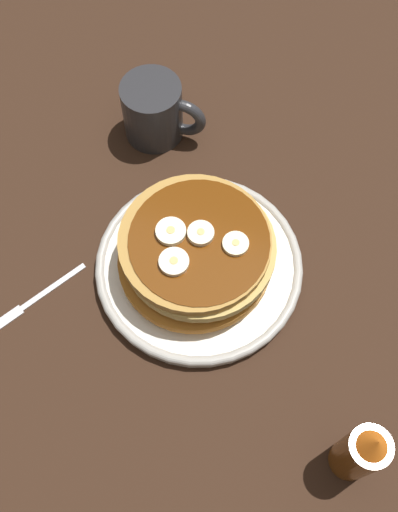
{
  "coord_description": "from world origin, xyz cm",
  "views": [
    {
      "loc": [
        9.0,
        -30.99,
        72.06
      ],
      "look_at": [
        0.0,
        0.0,
        4.17
      ],
      "focal_mm": 43.08,
      "sensor_mm": 36.0,
      "label": 1
    }
  ],
  "objects_px": {
    "plate": "(199,266)",
    "banana_slice_1": "(236,244)",
    "banana_slice_0": "(202,234)",
    "pancake_stack": "(198,253)",
    "coffee_mug": "(155,111)",
    "banana_slice_2": "(174,262)",
    "fork": "(36,298)",
    "syrup_bottle": "(361,453)",
    "banana_slice_3": "(170,233)"
  },
  "relations": [
    {
      "from": "banana_slice_3",
      "to": "fork",
      "type": "relative_size",
      "value": 0.32
    },
    {
      "from": "banana_slice_1",
      "to": "coffee_mug",
      "type": "relative_size",
      "value": 0.26
    },
    {
      "from": "banana_slice_0",
      "to": "banana_slice_1",
      "type": "xyz_separation_m",
      "value": [
        0.04,
        -0.0,
        -0.0
      ]
    },
    {
      "from": "plate",
      "to": "syrup_bottle",
      "type": "xyz_separation_m",
      "value": [
        0.23,
        -0.18,
        0.05
      ]
    },
    {
      "from": "plate",
      "to": "banana_slice_3",
      "type": "relative_size",
      "value": 7.33
    },
    {
      "from": "banana_slice_1",
      "to": "banana_slice_2",
      "type": "relative_size",
      "value": 0.88
    },
    {
      "from": "banana_slice_1",
      "to": "fork",
      "type": "height_order",
      "value": "banana_slice_1"
    },
    {
      "from": "banana_slice_0",
      "to": "banana_slice_3",
      "type": "bearing_deg",
      "value": -165.79
    },
    {
      "from": "pancake_stack",
      "to": "coffee_mug",
      "type": "height_order",
      "value": "coffee_mug"
    },
    {
      "from": "pancake_stack",
      "to": "banana_slice_2",
      "type": "height_order",
      "value": "banana_slice_2"
    },
    {
      "from": "banana_slice_2",
      "to": "banana_slice_3",
      "type": "xyz_separation_m",
      "value": [
        -0.01,
        0.03,
        0.0
      ]
    },
    {
      "from": "banana_slice_3",
      "to": "coffee_mug",
      "type": "xyz_separation_m",
      "value": [
        -0.08,
        0.2,
        -0.04
      ]
    },
    {
      "from": "banana_slice_2",
      "to": "fork",
      "type": "xyz_separation_m",
      "value": [
        -0.17,
        -0.06,
        -0.08
      ]
    },
    {
      "from": "banana_slice_0",
      "to": "banana_slice_3",
      "type": "height_order",
      "value": "same"
    },
    {
      "from": "pancake_stack",
      "to": "banana_slice_0",
      "type": "height_order",
      "value": "banana_slice_0"
    },
    {
      "from": "plate",
      "to": "fork",
      "type": "relative_size",
      "value": 2.34
    },
    {
      "from": "banana_slice_1",
      "to": "fork",
      "type": "distance_m",
      "value": 0.26
    },
    {
      "from": "coffee_mug",
      "to": "syrup_bottle",
      "type": "height_order",
      "value": "syrup_bottle"
    },
    {
      "from": "syrup_bottle",
      "to": "banana_slice_1",
      "type": "bearing_deg",
      "value": 134.93
    },
    {
      "from": "fork",
      "to": "banana_slice_3",
      "type": "bearing_deg",
      "value": 31.87
    },
    {
      "from": "fork",
      "to": "syrup_bottle",
      "type": "xyz_separation_m",
      "value": [
        0.41,
        -0.08,
        0.06
      ]
    },
    {
      "from": "banana_slice_1",
      "to": "plate",
      "type": "bearing_deg",
      "value": -172.16
    },
    {
      "from": "banana_slice_1",
      "to": "banana_slice_3",
      "type": "xyz_separation_m",
      "value": [
        -0.08,
        -0.01,
        0.0
      ]
    },
    {
      "from": "pancake_stack",
      "to": "coffee_mug",
      "type": "bearing_deg",
      "value": 121.3
    },
    {
      "from": "syrup_bottle",
      "to": "plate",
      "type": "bearing_deg",
      "value": 141.73
    },
    {
      "from": "banana_slice_1",
      "to": "banana_slice_2",
      "type": "xyz_separation_m",
      "value": [
        -0.06,
        -0.04,
        0.0
      ]
    },
    {
      "from": "plate",
      "to": "syrup_bottle",
      "type": "height_order",
      "value": "syrup_bottle"
    },
    {
      "from": "plate",
      "to": "fork",
      "type": "xyz_separation_m",
      "value": [
        -0.19,
        -0.1,
        -0.01
      ]
    },
    {
      "from": "pancake_stack",
      "to": "coffee_mug",
      "type": "xyz_separation_m",
      "value": [
        -0.12,
        0.19,
        -0.0
      ]
    },
    {
      "from": "plate",
      "to": "banana_slice_1",
      "type": "distance_m",
      "value": 0.09
    },
    {
      "from": "banana_slice_3",
      "to": "banana_slice_1",
      "type": "bearing_deg",
      "value": 5.65
    },
    {
      "from": "coffee_mug",
      "to": "syrup_bottle",
      "type": "relative_size",
      "value": 0.89
    },
    {
      "from": "pancake_stack",
      "to": "banana_slice_2",
      "type": "distance_m",
      "value": 0.05
    },
    {
      "from": "coffee_mug",
      "to": "syrup_bottle",
      "type": "bearing_deg",
      "value": -47.14
    },
    {
      "from": "banana_slice_2",
      "to": "coffee_mug",
      "type": "distance_m",
      "value": 0.25
    },
    {
      "from": "plate",
      "to": "banana_slice_1",
      "type": "xyz_separation_m",
      "value": [
        0.04,
        0.01,
        0.08
      ]
    },
    {
      "from": "coffee_mug",
      "to": "fork",
      "type": "bearing_deg",
      "value": -102.98
    },
    {
      "from": "banana_slice_2",
      "to": "coffee_mug",
      "type": "height_order",
      "value": "banana_slice_2"
    },
    {
      "from": "plate",
      "to": "banana_slice_2",
      "type": "bearing_deg",
      "value": -118.02
    },
    {
      "from": "pancake_stack",
      "to": "banana_slice_0",
      "type": "bearing_deg",
      "value": 75.94
    },
    {
      "from": "pancake_stack",
      "to": "banana_slice_3",
      "type": "distance_m",
      "value": 0.05
    },
    {
      "from": "plate",
      "to": "coffee_mug",
      "type": "bearing_deg",
      "value": 121.57
    },
    {
      "from": "coffee_mug",
      "to": "banana_slice_1",
      "type": "bearing_deg",
      "value": -49.33
    },
    {
      "from": "banana_slice_2",
      "to": "fork",
      "type": "relative_size",
      "value": 0.31
    },
    {
      "from": "banana_slice_1",
      "to": "coffee_mug",
      "type": "height_order",
      "value": "same"
    },
    {
      "from": "coffee_mug",
      "to": "fork",
      "type": "height_order",
      "value": "coffee_mug"
    },
    {
      "from": "banana_slice_3",
      "to": "fork",
      "type": "distance_m",
      "value": 0.2
    },
    {
      "from": "banana_slice_0",
      "to": "banana_slice_3",
      "type": "xyz_separation_m",
      "value": [
        -0.04,
        -0.01,
        -0.0
      ]
    },
    {
      "from": "banana_slice_1",
      "to": "banana_slice_3",
      "type": "distance_m",
      "value": 0.08
    },
    {
      "from": "plate",
      "to": "pancake_stack",
      "type": "height_order",
      "value": "pancake_stack"
    }
  ]
}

